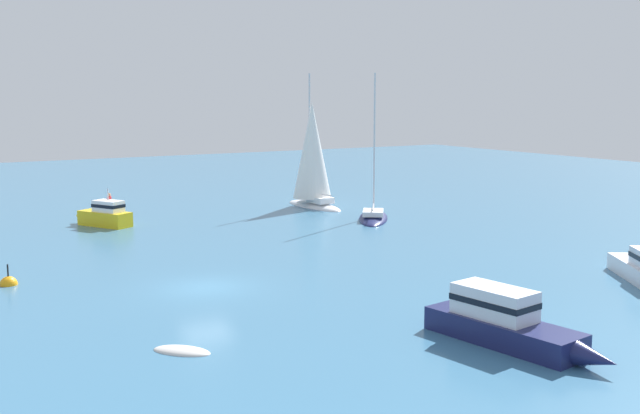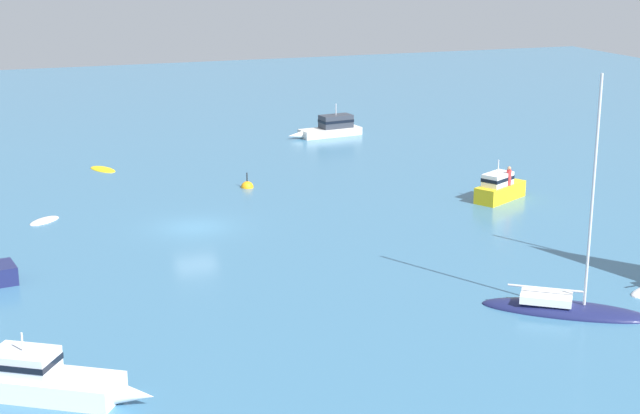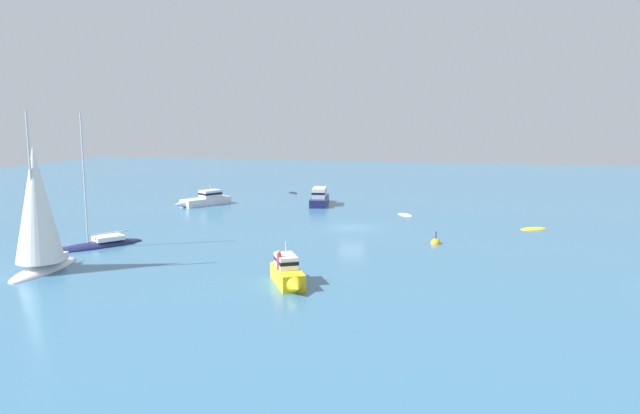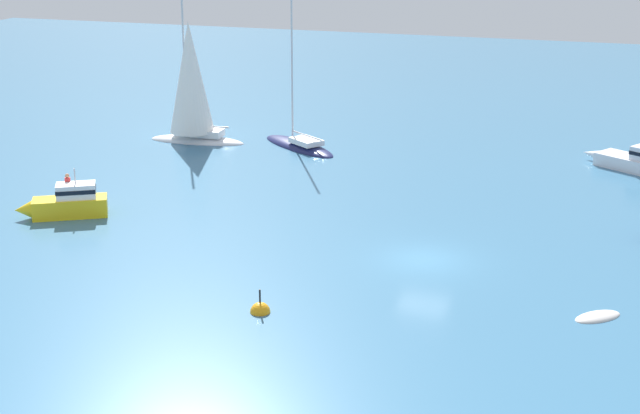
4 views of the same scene
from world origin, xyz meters
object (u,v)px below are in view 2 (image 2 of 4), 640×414
(dinghy, at_px, (44,221))
(skiff, at_px, (103,170))
(powerboat, at_px, (44,379))
(launch, at_px, (331,127))
(channel_buoy, at_px, (247,187))
(sailboat, at_px, (565,309))
(motor_cruiser, at_px, (502,188))

(dinghy, xyz_separation_m, skiff, (-12.77, 5.22, 0.00))
(dinghy, distance_m, powerboat, 24.42)
(powerboat, bearing_deg, skiff, 111.59)
(dinghy, height_order, powerboat, powerboat)
(launch, xyz_separation_m, channel_buoy, (15.37, -11.91, -0.73))
(sailboat, xyz_separation_m, motor_cruiser, (-18.72, 7.43, 0.68))
(launch, height_order, channel_buoy, launch)
(sailboat, xyz_separation_m, launch, (-42.86, 4.30, 0.61))
(launch, bearing_deg, motor_cruiser, 89.50)
(dinghy, xyz_separation_m, sailboat, (23.59, 21.58, 0.12))
(powerboat, height_order, launch, launch)
(powerboat, bearing_deg, dinghy, 118.04)
(launch, bearing_deg, powerboat, 49.67)
(powerboat, distance_m, launch, 51.67)
(dinghy, xyz_separation_m, launch, (-19.27, 25.88, 0.73))
(skiff, relative_size, powerboat, 0.42)
(sailboat, relative_size, motor_cruiser, 2.28)
(dinghy, xyz_separation_m, powerboat, (24.34, -1.84, 0.68))
(skiff, bearing_deg, channel_buoy, 17.95)
(skiff, relative_size, launch, 0.43)
(powerboat, distance_m, channel_buoy, 32.37)
(skiff, relative_size, motor_cruiser, 0.59)
(launch, distance_m, channel_buoy, 19.46)
(dinghy, distance_m, motor_cruiser, 29.43)
(powerboat, xyz_separation_m, motor_cruiser, (-19.46, 30.85, 0.12))
(dinghy, distance_m, channel_buoy, 14.50)
(channel_buoy, bearing_deg, dinghy, -74.39)
(channel_buoy, bearing_deg, skiff, -135.39)
(dinghy, bearing_deg, launch, 174.41)
(sailboat, bearing_deg, dinghy, 168.45)
(skiff, distance_m, launch, 21.67)
(powerboat, bearing_deg, launch, 89.91)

